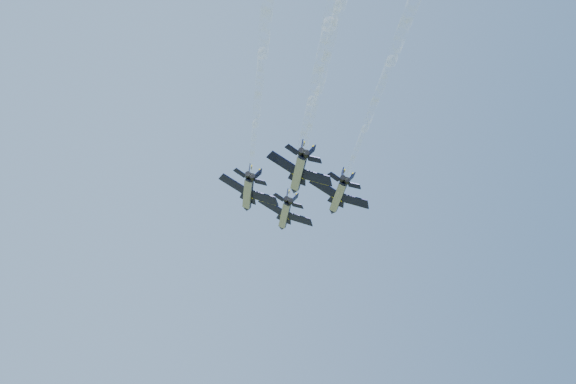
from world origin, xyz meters
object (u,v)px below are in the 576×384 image
object	(u,v)px
jet_right	(338,196)
jet_slot	(299,172)
jet_lead	(285,214)
jet_left	(248,193)

from	to	relation	value
jet_right	jet_slot	size ratio (longest dim) A/B	1.00
jet_lead	jet_slot	world-z (taller)	same
jet_left	jet_right	distance (m)	16.28
jet_left	jet_slot	bearing A→B (deg)	-52.54
jet_lead	jet_right	bearing A→B (deg)	-52.20
jet_right	jet_slot	xyz separation A→B (m)	(-10.85, -8.52, 0.00)
jet_lead	jet_right	distance (m)	14.46
jet_left	jet_right	bearing A→B (deg)	1.98
jet_right	jet_slot	world-z (taller)	same
jet_right	jet_slot	distance (m)	13.80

